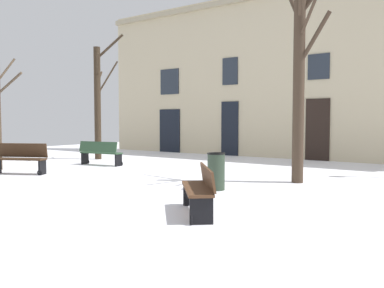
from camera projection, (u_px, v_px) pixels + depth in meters
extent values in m
plane|color=white|center=(162.00, 177.00, 11.91)|extent=(30.63, 30.63, 0.00)
cube|color=beige|center=(272.00, 74.00, 18.15)|extent=(19.14, 0.40, 7.55)
cube|color=black|center=(170.00, 131.00, 21.42)|extent=(1.33, 0.08, 2.28)
cube|color=#262D38|center=(170.00, 82.00, 21.27)|extent=(1.20, 0.06, 1.33)
cube|color=black|center=(230.00, 129.00, 19.30)|extent=(0.91, 0.08, 2.60)
cube|color=#262D38|center=(230.00, 71.00, 19.14)|extent=(0.82, 0.06, 1.28)
cube|color=black|center=(317.00, 130.00, 16.88)|extent=(1.01, 0.08, 2.61)
cube|color=#262D38|center=(319.00, 67.00, 16.72)|extent=(0.91, 0.06, 1.06)
cylinder|color=#423326|center=(299.00, 86.00, 10.76)|extent=(0.31, 0.31, 5.22)
cylinder|color=#423326|center=(314.00, 39.00, 10.45)|extent=(0.90, 0.14, 1.35)
cylinder|color=#423326|center=(309.00, 15.00, 10.15)|extent=(0.86, 0.81, 1.08)
cylinder|color=#4C3D2D|center=(8.00, 84.00, 13.31)|extent=(1.31, 0.24, 0.76)
cylinder|color=#4C3D2D|center=(5.00, 71.00, 13.93)|extent=(0.21, 0.84, 0.97)
cylinder|color=#382B1E|center=(98.00, 103.00, 17.41)|extent=(0.28, 0.28, 4.86)
cylinder|color=#382B1E|center=(107.00, 78.00, 17.60)|extent=(0.44, 0.95, 1.55)
cylinder|color=#382B1E|center=(98.00, 65.00, 16.62)|extent=(1.22, 1.02, 0.79)
cylinder|color=#382B1E|center=(110.00, 47.00, 17.32)|extent=(0.97, 0.85, 1.12)
cylinder|color=#382B1E|center=(99.00, 78.00, 18.02)|extent=(0.97, 1.14, 0.76)
cylinder|color=#2D3D2D|center=(216.00, 172.00, 9.74)|extent=(0.42, 0.42, 0.87)
torus|color=black|center=(216.00, 154.00, 9.71)|extent=(0.45, 0.45, 0.04)
cube|color=#2D4C33|center=(101.00, 153.00, 15.15)|extent=(1.77, 0.65, 0.05)
cube|color=#2D4C33|center=(98.00, 147.00, 14.98)|extent=(1.73, 0.37, 0.39)
cube|color=black|center=(118.00, 160.00, 14.81)|extent=(0.11, 0.37, 0.47)
torus|color=black|center=(121.00, 164.00, 14.95)|extent=(0.17, 0.05, 0.17)
cube|color=black|center=(85.00, 158.00, 15.53)|extent=(0.11, 0.37, 0.47)
torus|color=black|center=(88.00, 162.00, 15.68)|extent=(0.17, 0.05, 0.17)
cube|color=#51331E|center=(197.00, 189.00, 7.21)|extent=(1.35, 1.49, 0.05)
cube|color=#51331E|center=(207.00, 176.00, 7.22)|extent=(1.10, 1.27, 0.36)
cube|color=black|center=(193.00, 194.00, 7.96)|extent=(0.33, 0.29, 0.46)
torus|color=black|center=(185.00, 202.00, 7.95)|extent=(0.13, 0.15, 0.17)
cube|color=black|center=(201.00, 210.00, 6.50)|extent=(0.33, 0.29, 0.46)
torus|color=black|center=(191.00, 220.00, 6.49)|extent=(0.13, 0.15, 0.17)
cube|color=#3D2819|center=(19.00, 159.00, 12.60)|extent=(1.69, 1.11, 0.05)
cube|color=#3D2819|center=(23.00, 150.00, 12.77)|extent=(1.55, 0.83, 0.45)
cube|color=black|center=(42.00, 167.00, 12.49)|extent=(0.22, 0.37, 0.48)
torus|color=black|center=(40.00, 173.00, 12.34)|extent=(0.17, 0.10, 0.17)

